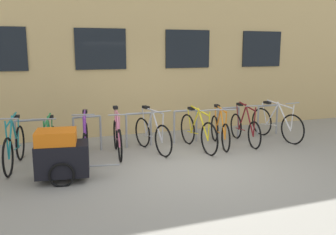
{
  "coord_description": "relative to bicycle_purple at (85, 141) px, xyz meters",
  "views": [
    {
      "loc": [
        -2.82,
        -6.23,
        2.29
      ],
      "look_at": [
        0.04,
        1.6,
        0.72
      ],
      "focal_mm": 38.92,
      "sensor_mm": 36.0,
      "label": 1
    }
  ],
  "objects": [
    {
      "name": "bike_rack",
      "position": [
        1.91,
        0.53,
        0.13
      ],
      "size": [
        6.65,
        0.05,
        0.82
      ],
      "color": "gray",
      "rests_on": "ground"
    },
    {
      "name": "storefront_building",
      "position": [
        1.9,
        5.28,
        2.7
      ],
      "size": [
        28.0,
        6.95,
        6.15
      ],
      "color": "tan",
      "rests_on": "ground"
    },
    {
      "name": "bicycle_teal",
      "position": [
        -1.38,
        -0.11,
        0.02
      ],
      "size": [
        0.47,
        1.77,
        1.09
      ],
      "color": "black",
      "rests_on": "ground"
    },
    {
      "name": "bicycle_silver",
      "position": [
        1.5,
        0.04,
        0.01
      ],
      "size": [
        0.5,
        1.65,
        1.02
      ],
      "color": "black",
      "rests_on": "ground"
    },
    {
      "name": "bicycle_white",
      "position": [
        4.83,
        0.03,
        0.02
      ],
      "size": [
        0.44,
        1.83,
        1.03
      ],
      "color": "black",
      "rests_on": "ground"
    },
    {
      "name": "bicycle_green",
      "position": [
        -0.73,
        -0.13,
        0.0
      ],
      "size": [
        0.48,
        1.67,
        1.04
      ],
      "color": "black",
      "rests_on": "ground"
    },
    {
      "name": "bicycle_maroon",
      "position": [
        3.86,
        -0.03,
        -0.01
      ],
      "size": [
        0.44,
        1.71,
        1.03
      ],
      "color": "black",
      "rests_on": "ground"
    },
    {
      "name": "bicycle_purple",
      "position": [
        0.0,
        0.0,
        0.0
      ],
      "size": [
        0.45,
        1.63,
        1.05
      ],
      "color": "black",
      "rests_on": "ground"
    },
    {
      "name": "bicycle_orange",
      "position": [
        3.16,
        -0.05,
        -0.01
      ],
      "size": [
        0.53,
        1.65,
        0.98
      ],
      "color": "black",
      "rests_on": "ground"
    },
    {
      "name": "ground_plane",
      "position": [
        1.9,
        -1.37,
        -0.38
      ],
      "size": [
        42.0,
        42.0,
        0.0
      ],
      "primitive_type": "plane",
      "color": "gray"
    },
    {
      "name": "bicycle_pink",
      "position": [
        0.7,
        0.05,
        0.01
      ],
      "size": [
        0.44,
        1.69,
        1.05
      ],
      "color": "black",
      "rests_on": "ground"
    },
    {
      "name": "bike_trailer",
      "position": [
        -0.57,
        -1.2,
        0.09
      ],
      "size": [
        1.48,
        0.76,
        0.93
      ],
      "color": "black",
      "rests_on": "ground"
    },
    {
      "name": "bicycle_yellow",
      "position": [
        2.54,
        -0.13,
        0.02
      ],
      "size": [
        0.44,
        1.83,
        1.02
      ],
      "color": "black",
      "rests_on": "ground"
    }
  ]
}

